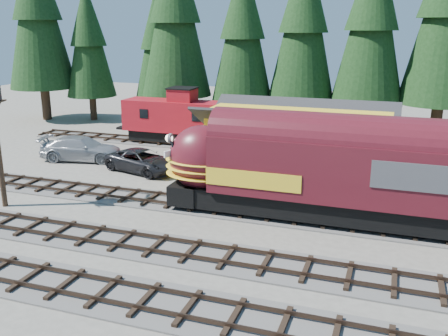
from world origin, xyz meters
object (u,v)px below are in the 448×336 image
(pickup_truck_b, at_px, (82,149))
(locomotive, at_px, (304,173))
(pickup_truck_a, at_px, (143,161))
(depot, at_px, (297,139))
(caboose, at_px, (174,118))

(pickup_truck_b, bearing_deg, locomotive, -121.63)
(pickup_truck_a, relative_size, pickup_truck_b, 0.91)
(locomotive, xyz_separation_m, pickup_truck_a, (-12.59, 5.35, -1.82))
(locomotive, xyz_separation_m, pickup_truck_b, (-18.61, 6.61, -1.69))
(depot, bearing_deg, pickup_truck_b, 179.64)
(depot, relative_size, pickup_truck_a, 2.21)
(depot, height_order, locomotive, depot)
(locomotive, distance_m, pickup_truck_a, 13.80)
(depot, distance_m, pickup_truck_b, 17.05)
(locomotive, relative_size, caboose, 1.85)
(depot, height_order, pickup_truck_b, depot)
(caboose, distance_m, pickup_truck_a, 8.90)
(caboose, xyz_separation_m, pickup_truck_b, (-4.59, -7.39, -1.41))
(locomotive, relative_size, pickup_truck_b, 2.59)
(locomotive, relative_size, pickup_truck_a, 2.86)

